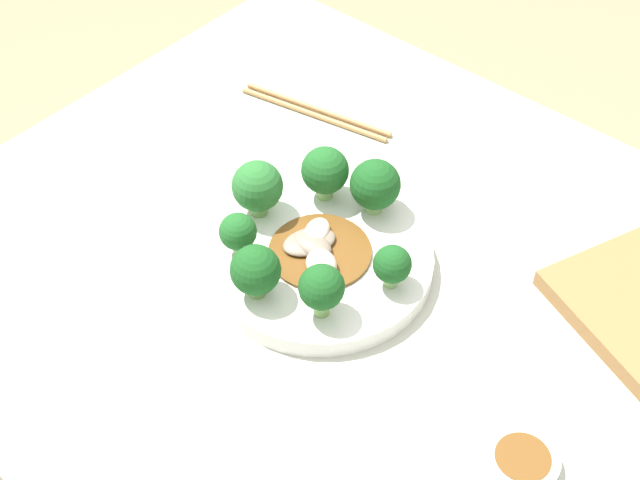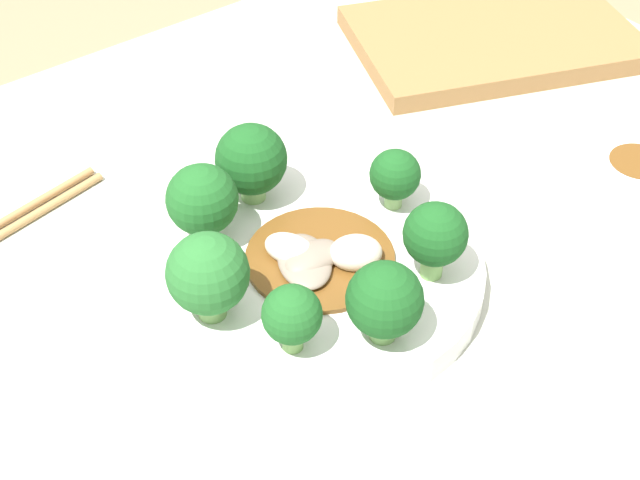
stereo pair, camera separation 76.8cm
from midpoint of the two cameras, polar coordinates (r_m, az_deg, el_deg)
table at (r=1.07m, az=16.02°, el=-22.56°), size 0.95×0.79×0.74m
plate at (r=0.74m, az=18.84°, el=-10.82°), size 0.25×0.25×0.02m
broccoli_east at (r=0.72m, az=13.43°, el=-4.71°), size 0.06×0.06×0.07m
broccoli_southeast at (r=0.75m, az=18.59°, el=-3.04°), size 0.05×0.05×0.07m
broccoli_south at (r=0.76m, az=22.92°, el=-4.28°), size 0.06×0.06×0.07m
broccoli_northeast at (r=0.68m, az=12.67°, el=-9.19°), size 0.04×0.04×0.05m
broccoli_north at (r=0.65m, az=15.41°, el=-13.06°), size 0.05×0.05×0.06m
broccoli_west at (r=0.71m, az=26.20°, el=-11.49°), size 0.04×0.04×0.05m
broccoli_northwest at (r=0.66m, az=21.65°, el=-14.42°), size 0.05×0.05×0.06m
stirfry_center at (r=0.72m, az=18.90°, el=-10.01°), size 0.11×0.11×0.02m
chopsticks at (r=0.91m, az=14.56°, el=3.16°), size 0.21×0.06×0.01m
sauce_dish at (r=0.74m, az=38.62°, el=-25.38°), size 0.07×0.07×0.02m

